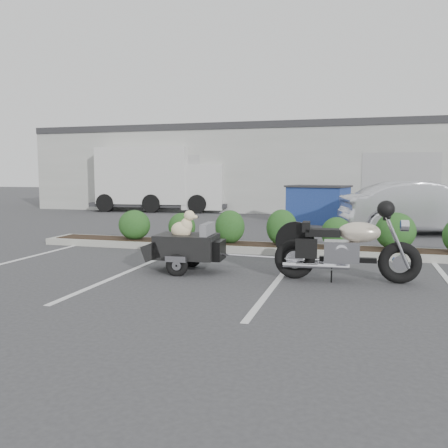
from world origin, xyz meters
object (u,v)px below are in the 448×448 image
(motorcycle, at_px, (346,248))
(sedan, at_px, (424,208))
(pet_trailer, at_px, (186,245))
(dumpster, at_px, (318,204))
(delivery_truck, at_px, (161,181))

(motorcycle, distance_m, sedan, 7.13)
(pet_trailer, height_order, dumpster, dumpster)
(delivery_truck, bearing_deg, pet_trailer, -70.70)
(sedan, distance_m, delivery_truck, 12.30)
(pet_trailer, relative_size, sedan, 0.40)
(motorcycle, height_order, pet_trailer, motorcycle)
(dumpster, bearing_deg, sedan, -20.45)
(pet_trailer, bearing_deg, sedan, 51.60)
(dumpster, xyz_separation_m, delivery_truck, (-7.57, 3.62, 0.74))
(dumpster, bearing_deg, pet_trailer, -84.83)
(motorcycle, height_order, dumpster, same)
(motorcycle, relative_size, delivery_truck, 0.35)
(pet_trailer, relative_size, delivery_truck, 0.28)
(sedan, relative_size, dumpster, 1.99)
(sedan, height_order, dumpster, sedan)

